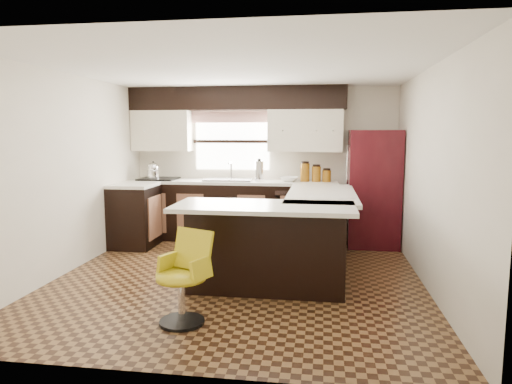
% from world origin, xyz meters
% --- Properties ---
extents(floor, '(4.40, 4.40, 0.00)m').
position_xyz_m(floor, '(0.00, 0.00, 0.00)').
color(floor, '#49301A').
rests_on(floor, ground).
extents(ceiling, '(4.40, 4.40, 0.00)m').
position_xyz_m(ceiling, '(0.00, 0.00, 2.40)').
color(ceiling, silver).
rests_on(ceiling, wall_back).
extents(wall_back, '(4.40, 0.00, 4.40)m').
position_xyz_m(wall_back, '(0.00, 2.20, 1.20)').
color(wall_back, beige).
rests_on(wall_back, floor).
extents(wall_front, '(4.40, 0.00, 4.40)m').
position_xyz_m(wall_front, '(0.00, -2.20, 1.20)').
color(wall_front, beige).
rests_on(wall_front, floor).
extents(wall_left, '(0.00, 4.40, 4.40)m').
position_xyz_m(wall_left, '(-2.10, 0.00, 1.20)').
color(wall_left, beige).
rests_on(wall_left, floor).
extents(wall_right, '(0.00, 4.40, 4.40)m').
position_xyz_m(wall_right, '(2.10, 0.00, 1.20)').
color(wall_right, beige).
rests_on(wall_right, floor).
extents(base_cab_back, '(3.30, 0.60, 0.90)m').
position_xyz_m(base_cab_back, '(-0.45, 1.90, 0.45)').
color(base_cab_back, black).
rests_on(base_cab_back, floor).
extents(base_cab_left, '(0.60, 0.70, 0.90)m').
position_xyz_m(base_cab_left, '(-1.80, 1.25, 0.45)').
color(base_cab_left, black).
rests_on(base_cab_left, floor).
extents(counter_back, '(3.30, 0.60, 0.04)m').
position_xyz_m(counter_back, '(-0.45, 1.90, 0.92)').
color(counter_back, silver).
rests_on(counter_back, base_cab_back).
extents(counter_left, '(0.60, 0.70, 0.04)m').
position_xyz_m(counter_left, '(-1.80, 1.25, 0.92)').
color(counter_left, silver).
rests_on(counter_left, base_cab_left).
extents(soffit, '(3.40, 0.35, 0.36)m').
position_xyz_m(soffit, '(-0.40, 2.03, 2.22)').
color(soffit, black).
rests_on(soffit, wall_back).
extents(upper_cab_left, '(0.94, 0.35, 0.64)m').
position_xyz_m(upper_cab_left, '(-1.62, 2.03, 1.72)').
color(upper_cab_left, beige).
rests_on(upper_cab_left, wall_back).
extents(upper_cab_right, '(1.14, 0.35, 0.64)m').
position_xyz_m(upper_cab_right, '(0.68, 2.03, 1.72)').
color(upper_cab_right, beige).
rests_on(upper_cab_right, wall_back).
extents(window_pane, '(1.20, 0.02, 0.90)m').
position_xyz_m(window_pane, '(-0.50, 2.18, 1.55)').
color(window_pane, white).
rests_on(window_pane, wall_back).
extents(valance, '(1.30, 0.06, 0.18)m').
position_xyz_m(valance, '(-0.50, 2.14, 1.94)').
color(valance, '#D19B93').
rests_on(valance, wall_back).
extents(sink, '(0.75, 0.45, 0.03)m').
position_xyz_m(sink, '(-0.50, 1.88, 0.96)').
color(sink, '#B2B2B7').
rests_on(sink, counter_back).
extents(dishwasher, '(0.58, 0.03, 0.78)m').
position_xyz_m(dishwasher, '(0.55, 1.61, 0.43)').
color(dishwasher, black).
rests_on(dishwasher, floor).
extents(cooktop, '(0.58, 0.50, 0.02)m').
position_xyz_m(cooktop, '(-1.65, 1.88, 0.96)').
color(cooktop, black).
rests_on(cooktop, counter_back).
extents(peninsula_long, '(0.60, 1.95, 0.90)m').
position_xyz_m(peninsula_long, '(0.90, 0.62, 0.45)').
color(peninsula_long, black).
rests_on(peninsula_long, floor).
extents(peninsula_return, '(1.65, 0.60, 0.90)m').
position_xyz_m(peninsula_return, '(0.38, -0.35, 0.45)').
color(peninsula_return, black).
rests_on(peninsula_return, floor).
extents(counter_pen_long, '(0.84, 1.95, 0.04)m').
position_xyz_m(counter_pen_long, '(0.95, 0.62, 0.92)').
color(counter_pen_long, silver).
rests_on(counter_pen_long, peninsula_long).
extents(counter_pen_return, '(1.89, 0.84, 0.04)m').
position_xyz_m(counter_pen_return, '(0.35, -0.44, 0.92)').
color(counter_pen_return, silver).
rests_on(counter_pen_return, peninsula_return).
extents(refrigerator, '(0.74, 0.71, 1.73)m').
position_xyz_m(refrigerator, '(1.71, 1.83, 0.86)').
color(refrigerator, '#37090F').
rests_on(refrigerator, floor).
extents(bar_chair, '(0.58, 0.58, 0.83)m').
position_xyz_m(bar_chair, '(-0.27, -1.35, 0.41)').
color(bar_chair, gold).
rests_on(bar_chair, floor).
extents(kettle, '(0.20, 0.20, 0.27)m').
position_xyz_m(kettle, '(-1.73, 1.88, 1.10)').
color(kettle, silver).
rests_on(kettle, cooktop).
extents(percolator, '(0.13, 0.13, 0.31)m').
position_xyz_m(percolator, '(-0.02, 1.90, 1.10)').
color(percolator, silver).
rests_on(percolator, counter_back).
extents(mixing_bowl, '(0.33, 0.33, 0.07)m').
position_xyz_m(mixing_bowl, '(0.45, 1.90, 0.98)').
color(mixing_bowl, white).
rests_on(mixing_bowl, counter_back).
extents(canister_large, '(0.14, 0.14, 0.28)m').
position_xyz_m(canister_large, '(0.69, 1.92, 1.08)').
color(canister_large, brown).
rests_on(canister_large, counter_back).
extents(canister_med, '(0.13, 0.13, 0.23)m').
position_xyz_m(canister_med, '(0.86, 1.92, 1.06)').
color(canister_med, brown).
rests_on(canister_med, counter_back).
extents(canister_small, '(0.13, 0.13, 0.18)m').
position_xyz_m(canister_small, '(1.02, 1.92, 1.03)').
color(canister_small, brown).
rests_on(canister_small, counter_back).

